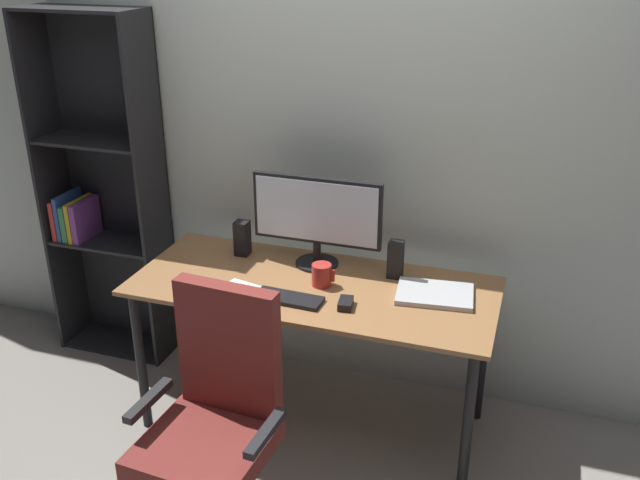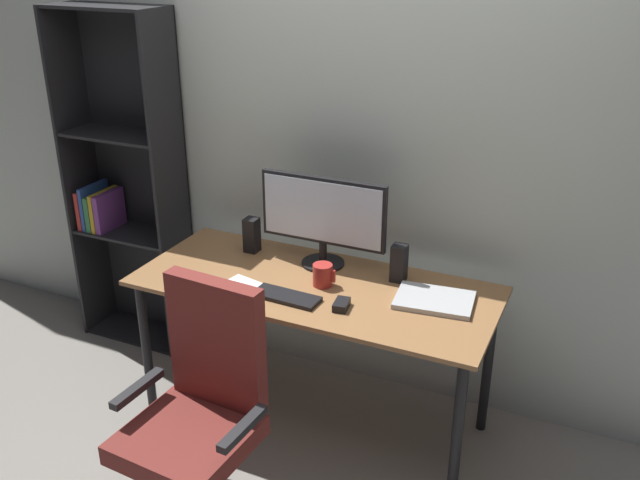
% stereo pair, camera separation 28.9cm
% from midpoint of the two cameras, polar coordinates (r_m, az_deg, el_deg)
% --- Properties ---
extents(ground_plane, '(12.00, 12.00, 0.00)m').
position_cam_midpoint_polar(ground_plane, '(3.44, -3.02, -14.74)').
color(ground_plane, gray).
extents(back_wall, '(6.40, 0.10, 2.60)m').
position_cam_midpoint_polar(back_wall, '(3.28, -0.24, 8.92)').
color(back_wall, beige).
rests_on(back_wall, ground).
extents(desk, '(1.60, 0.68, 0.74)m').
position_cam_midpoint_polar(desk, '(3.08, -3.28, -5.15)').
color(desk, olive).
rests_on(desk, ground).
extents(monitor, '(0.60, 0.20, 0.42)m').
position_cam_midpoint_polar(monitor, '(3.12, -2.93, 2.00)').
color(monitor, black).
rests_on(monitor, desk).
extents(keyboard, '(0.29, 0.12, 0.02)m').
position_cam_midpoint_polar(keyboard, '(2.91, -5.47, -4.90)').
color(keyboard, black).
rests_on(keyboard, desk).
extents(mouse, '(0.07, 0.10, 0.03)m').
position_cam_midpoint_polar(mouse, '(2.85, -0.78, -5.33)').
color(mouse, black).
rests_on(mouse, desk).
extents(coffee_mug, '(0.10, 0.09, 0.10)m').
position_cam_midpoint_polar(coffee_mug, '(3.01, -2.61, -2.96)').
color(coffee_mug, '#B72D28').
rests_on(coffee_mug, desk).
extents(laptop, '(0.34, 0.26, 0.02)m').
position_cam_midpoint_polar(laptop, '(2.95, 6.70, -4.53)').
color(laptop, '#B7BABC').
rests_on(laptop, desk).
extents(speaker_left, '(0.06, 0.07, 0.17)m').
position_cam_midpoint_polar(speaker_left, '(3.32, -8.93, 0.10)').
color(speaker_left, black).
rests_on(speaker_left, desk).
extents(speaker_right, '(0.06, 0.07, 0.17)m').
position_cam_midpoint_polar(speaker_right, '(3.07, 3.59, -1.67)').
color(speaker_right, black).
rests_on(speaker_right, desk).
extents(paper_sheet, '(0.27, 0.34, 0.00)m').
position_cam_midpoint_polar(paper_sheet, '(2.97, -10.02, -4.78)').
color(paper_sheet, white).
rests_on(paper_sheet, desk).
extents(office_chair, '(0.54, 0.54, 1.01)m').
position_cam_midpoint_polar(office_chair, '(2.69, -11.83, -15.49)').
color(office_chair, '#232326').
rests_on(office_chair, ground).
extents(bookshelf, '(0.63, 0.28, 1.84)m').
position_cam_midpoint_polar(bookshelf, '(3.86, -19.55, 3.57)').
color(bookshelf, black).
rests_on(bookshelf, ground).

